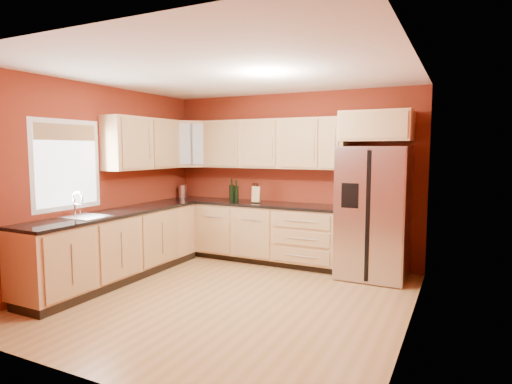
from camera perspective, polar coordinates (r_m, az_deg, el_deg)
floor at (r=5.17m, az=-3.87°, el=-13.99°), size 4.00×4.00×0.00m
ceiling at (r=4.94m, az=-4.08°, el=15.69°), size 4.00×4.00×0.00m
wall_back at (r=6.69m, az=4.67°, el=1.92°), size 4.00×0.04×2.60m
wall_front at (r=3.33m, az=-21.56°, el=-2.36°), size 4.00×0.04×2.60m
wall_left at (r=6.14m, az=-20.34°, el=1.23°), size 0.04×4.00×2.60m
wall_right at (r=4.26m, az=20.01°, el=-0.61°), size 0.04×4.00×2.60m
base_cabinets_back at (r=6.75m, az=-0.70°, el=-5.39°), size 2.90×0.60×0.88m
base_cabinets_left at (r=6.05m, az=-18.08°, el=-6.99°), size 0.60×2.80×0.88m
countertop_back at (r=6.67m, az=-0.74°, el=-1.53°), size 2.90×0.62×0.04m
countertop_left at (r=5.96m, az=-18.15°, el=-2.69°), size 0.62×2.80×0.04m
upper_cabinets_back at (r=6.62m, az=2.15°, el=6.44°), size 2.30×0.33×0.75m
upper_cabinets_left at (r=6.53m, az=-14.86°, el=6.26°), size 0.33×1.35×0.75m
corner_upper_cabinet at (r=7.18m, az=-8.87°, el=6.32°), size 0.67×0.67×0.75m
over_fridge_cabinet at (r=6.02m, az=15.83°, el=8.44°), size 0.92×0.60×0.40m
refrigerator at (r=6.00m, az=15.39°, el=-2.65°), size 0.90×0.75×1.78m
window at (r=5.78m, az=-23.89°, el=3.32°), size 0.03×0.90×1.00m
sink_faucet at (r=5.60m, az=-21.78°, el=-1.59°), size 0.50×0.42×0.30m
canister_left at (r=7.35m, az=-9.76°, el=0.07°), size 0.17×0.17×0.22m
canister_right at (r=7.36m, az=-9.68°, el=-0.02°), size 0.13×0.13×0.19m
wine_bottle_a at (r=6.77m, az=-2.64°, el=0.18°), size 0.09×0.09×0.34m
wine_bottle_b at (r=6.76m, az=-3.25°, el=0.28°), size 0.10×0.10×0.36m
knife_block at (r=6.61m, az=0.03°, el=-0.34°), size 0.15×0.14×0.25m
soap_dispenser at (r=6.19m, az=10.57°, el=-1.16°), size 0.08×0.08×0.18m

